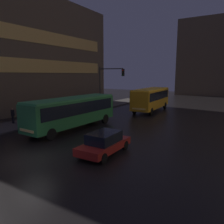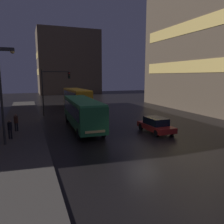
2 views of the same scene
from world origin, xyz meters
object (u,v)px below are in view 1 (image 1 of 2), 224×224
traffic_light_main (108,82)px  pedestrian_mid (13,114)px  bus_far (151,97)px  car_taxi (104,143)px  pedestrian_near (36,111)px  bus_near (73,110)px

traffic_light_main → pedestrian_mid: bearing=-113.3°
bus_far → pedestrian_mid: (-9.15, -15.91, -0.88)m
bus_far → traffic_light_main: bearing=44.9°
car_taxi → pedestrian_mid: 13.18m
bus_far → pedestrian_mid: size_ratio=5.65×
traffic_light_main → pedestrian_near: bearing=-117.7°
bus_far → traffic_light_main: size_ratio=1.48×
bus_near → pedestrian_mid: (-6.72, -1.93, -0.78)m
pedestrian_mid → pedestrian_near: bearing=18.9°
bus_near → pedestrian_mid: bearing=18.2°
bus_far → car_taxi: bearing=99.5°
bus_far → pedestrian_mid: bearing=57.5°
pedestrian_mid → bus_near: bearing=-47.4°
bus_far → pedestrian_near: 15.89m
bus_far → car_taxi: (3.85, -18.01, -1.25)m
bus_near → bus_far: size_ratio=1.12×
bus_near → pedestrian_mid: size_ratio=6.31×
bus_far → pedestrian_near: bus_far is taller
car_taxi → pedestrian_mid: pedestrian_mid is taller
bus_near → pedestrian_near: bearing=-4.8°
bus_far → traffic_light_main: 6.82m
bus_near → traffic_light_main: size_ratio=1.66×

